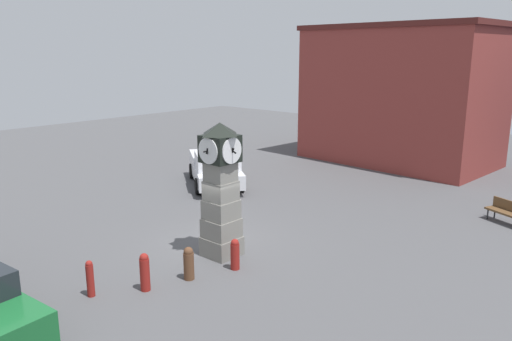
{
  "coord_description": "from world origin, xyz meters",
  "views": [
    {
      "loc": [
        12.01,
        -11.37,
        6.68
      ],
      "look_at": [
        0.29,
        1.85,
        2.46
      ],
      "focal_mm": 35.0,
      "sensor_mm": 36.0,
      "label": 1
    }
  ],
  "objects_px": {
    "bollard_near_tower": "(235,254)",
    "pickup_truck": "(215,167)",
    "bollard_end_row": "(90,278)",
    "bench": "(507,210)",
    "clock_tower": "(221,191)",
    "bollard_far_row": "(145,272)",
    "bollard_mid_row": "(189,263)"
  },
  "relations": [
    {
      "from": "bollard_near_tower",
      "to": "pickup_truck",
      "type": "height_order",
      "value": "pickup_truck"
    },
    {
      "from": "bollard_mid_row",
      "to": "bollard_far_row",
      "type": "bearing_deg",
      "value": -106.63
    },
    {
      "from": "bollard_near_tower",
      "to": "bollard_far_row",
      "type": "relative_size",
      "value": 0.89
    },
    {
      "from": "bollard_near_tower",
      "to": "bollard_end_row",
      "type": "xyz_separation_m",
      "value": [
        -1.78,
        -3.96,
        0.03
      ]
    },
    {
      "from": "pickup_truck",
      "to": "bench",
      "type": "relative_size",
      "value": 3.35
    },
    {
      "from": "bollard_near_tower",
      "to": "bollard_end_row",
      "type": "height_order",
      "value": "bollard_end_row"
    },
    {
      "from": "bollard_mid_row",
      "to": "bench",
      "type": "bearing_deg",
      "value": 64.38
    },
    {
      "from": "bench",
      "to": "pickup_truck",
      "type": "bearing_deg",
      "value": -164.43
    },
    {
      "from": "clock_tower",
      "to": "bollard_far_row",
      "type": "xyz_separation_m",
      "value": [
        0.18,
        -3.25,
        -1.67
      ]
    },
    {
      "from": "bollard_near_tower",
      "to": "pickup_truck",
      "type": "relative_size",
      "value": 0.18
    },
    {
      "from": "bollard_near_tower",
      "to": "bollard_end_row",
      "type": "bearing_deg",
      "value": -114.18
    },
    {
      "from": "bollard_mid_row",
      "to": "pickup_truck",
      "type": "distance_m",
      "value": 10.95
    },
    {
      "from": "bollard_end_row",
      "to": "bench",
      "type": "bearing_deg",
      "value": 64.3
    },
    {
      "from": "pickup_truck",
      "to": "clock_tower",
      "type": "bearing_deg",
      "value": -42.57
    },
    {
      "from": "pickup_truck",
      "to": "bench",
      "type": "xyz_separation_m",
      "value": [
        12.95,
        3.61,
        -0.41
      ]
    },
    {
      "from": "bollard_far_row",
      "to": "bench",
      "type": "xyz_separation_m",
      "value": [
        6.02,
        13.05,
        -0.05
      ]
    },
    {
      "from": "bench",
      "to": "bollard_far_row",
      "type": "bearing_deg",
      "value": -114.77
    },
    {
      "from": "bollard_end_row",
      "to": "bollard_mid_row",
      "type": "bearing_deg",
      "value": 63.93
    },
    {
      "from": "clock_tower",
      "to": "bench",
      "type": "xyz_separation_m",
      "value": [
        6.21,
        9.8,
        -1.72
      ]
    },
    {
      "from": "clock_tower",
      "to": "bollard_mid_row",
      "type": "relative_size",
      "value": 4.37
    },
    {
      "from": "bollard_near_tower",
      "to": "pickup_truck",
      "type": "bearing_deg",
      "value": 139.51
    },
    {
      "from": "clock_tower",
      "to": "pickup_truck",
      "type": "xyz_separation_m",
      "value": [
        -6.74,
        6.19,
        -1.31
      ]
    },
    {
      "from": "clock_tower",
      "to": "bollard_near_tower",
      "type": "bearing_deg",
      "value": -24.78
    },
    {
      "from": "clock_tower",
      "to": "pickup_truck",
      "type": "distance_m",
      "value": 9.24
    },
    {
      "from": "bollard_mid_row",
      "to": "bollard_end_row",
      "type": "height_order",
      "value": "bollard_end_row"
    },
    {
      "from": "bollard_mid_row",
      "to": "bollard_far_row",
      "type": "relative_size",
      "value": 0.91
    },
    {
      "from": "clock_tower",
      "to": "bollard_far_row",
      "type": "bearing_deg",
      "value": -86.75
    },
    {
      "from": "pickup_truck",
      "to": "bench",
      "type": "bearing_deg",
      "value": 15.57
    },
    {
      "from": "bollard_end_row",
      "to": "pickup_truck",
      "type": "xyz_separation_m",
      "value": [
        -6.08,
        10.67,
        0.39
      ]
    },
    {
      "from": "bollard_mid_row",
      "to": "bench",
      "type": "distance_m",
      "value": 13.03
    },
    {
      "from": "bollard_mid_row",
      "to": "bollard_far_row",
      "type": "height_order",
      "value": "bollard_far_row"
    },
    {
      "from": "bollard_end_row",
      "to": "bench",
      "type": "distance_m",
      "value": 15.85
    }
  ]
}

